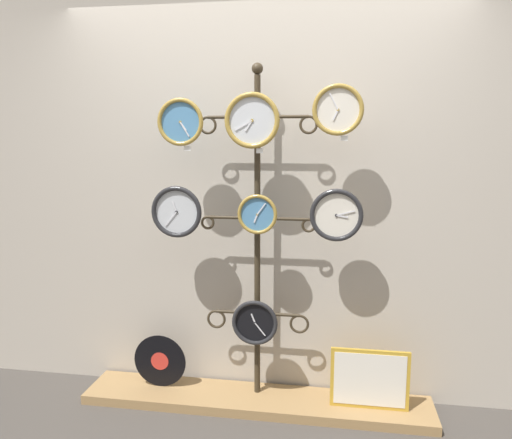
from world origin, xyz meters
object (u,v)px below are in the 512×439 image
at_px(display_stand, 257,298).
at_px(clock_middle_center, 257,214).
at_px(clock_top_right, 338,110).
at_px(clock_bottom_center, 255,323).
at_px(vinyl_record, 160,361).
at_px(clock_top_left, 181,122).
at_px(clock_middle_left, 177,212).
at_px(picture_frame, 370,379).
at_px(clock_top_center, 252,120).
at_px(clock_middle_right, 336,215).

distance_m(display_stand, clock_middle_center, 0.56).
bearing_deg(display_stand, clock_top_right, -11.85).
xyz_separation_m(clock_bottom_center, vinyl_record, (-0.64, 0.06, -0.33)).
relative_size(clock_top_left, clock_bottom_center, 0.98).
relative_size(clock_middle_center, clock_bottom_center, 0.83).
relative_size(clock_middle_left, clock_middle_center, 1.33).
height_order(clock_top_left, clock_top_right, clock_top_right).
bearing_deg(clock_top_left, clock_bottom_center, 3.21).
relative_size(display_stand, vinyl_record, 6.02).
distance_m(clock_middle_left, picture_frame, 1.54).
bearing_deg(display_stand, clock_top_left, -165.02).
xyz_separation_m(display_stand, clock_top_center, (-0.01, -0.10, 1.09)).
bearing_deg(clock_middle_right, vinyl_record, 177.06).
xyz_separation_m(clock_middle_left, vinyl_record, (-0.16, 0.07, -1.00)).
distance_m(display_stand, picture_frame, 0.83).
distance_m(clock_middle_right, clock_bottom_center, 0.83).
bearing_deg(clock_top_left, clock_middle_left, 161.42).
xyz_separation_m(clock_top_center, clock_top_right, (0.49, -0.00, 0.06)).
relative_size(clock_top_right, picture_frame, 0.61).
xyz_separation_m(clock_middle_left, picture_frame, (1.18, 0.01, -0.99)).
relative_size(clock_top_left, clock_middle_right, 0.91).
bearing_deg(clock_top_center, vinyl_record, 174.12).
relative_size(display_stand, clock_middle_right, 6.89).
xyz_separation_m(clock_top_left, picture_frame, (1.14, 0.03, -1.53)).
xyz_separation_m(clock_top_left, clock_bottom_center, (0.44, 0.02, -1.21)).
xyz_separation_m(clock_middle_right, clock_bottom_center, (-0.47, -0.00, -0.68)).
bearing_deg(display_stand, picture_frame, -7.38).
bearing_deg(clock_bottom_center, clock_top_right, -0.80).
distance_m(clock_top_right, picture_frame, 1.61).
xyz_separation_m(display_stand, picture_frame, (0.70, -0.09, -0.44)).
bearing_deg(clock_middle_left, clock_middle_center, -0.91).
bearing_deg(vinyl_record, clock_top_left, -21.95).
bearing_deg(vinyl_record, clock_middle_center, -6.62).
xyz_separation_m(clock_middle_center, clock_middle_right, (0.46, 0.02, 0.00)).
distance_m(vinyl_record, picture_frame, 1.34).
bearing_deg(vinyl_record, clock_top_center, -5.88).
xyz_separation_m(clock_top_left, vinyl_record, (-0.21, 0.08, -1.54)).
bearing_deg(clock_middle_center, clock_middle_right, 2.39).
xyz_separation_m(display_stand, clock_top_right, (0.47, -0.10, 1.15)).
relative_size(vinyl_record, picture_frame, 0.75).
distance_m(clock_middle_left, clock_middle_center, 0.50).
bearing_deg(clock_top_right, clock_middle_center, -178.50).
bearing_deg(clock_middle_center, clock_bottom_center, 131.46).
xyz_separation_m(clock_top_right, vinyl_record, (-1.11, 0.06, -1.60)).
distance_m(clock_top_left, clock_middle_left, 0.54).
height_order(clock_top_center, vinyl_record, clock_top_center).
relative_size(clock_middle_left, clock_middle_right, 1.03).
bearing_deg(vinyl_record, clock_middle_left, -22.79).
relative_size(clock_top_right, vinyl_record, 0.82).
relative_size(clock_bottom_center, picture_frame, 0.61).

